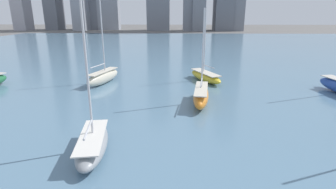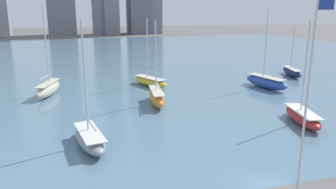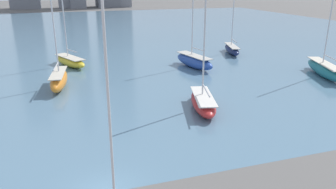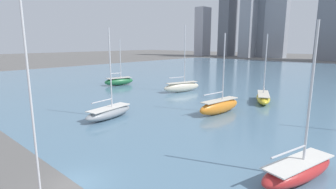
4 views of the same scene
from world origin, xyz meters
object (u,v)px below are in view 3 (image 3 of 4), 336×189
object	(u,v)px
sailboat_orange	(59,80)
sailboat_yellow	(70,61)
sailboat_teal	(325,69)
sailboat_blue	(194,61)
flag_pole	(109,97)
sailboat_red	(203,102)
sailboat_navy	(232,49)

from	to	relation	value
sailboat_orange	sailboat_yellow	bearing A→B (deg)	88.61
sailboat_yellow	sailboat_orange	bearing A→B (deg)	-123.50
sailboat_yellow	sailboat_teal	distance (m)	38.27
sailboat_teal	sailboat_orange	xyz separation A→B (m)	(-35.88, 5.95, 0.06)
sailboat_teal	sailboat_orange	size ratio (longest dim) A/B	1.40
sailboat_blue	sailboat_orange	size ratio (longest dim) A/B	1.14
flag_pole	sailboat_orange	bearing A→B (deg)	95.93
sailboat_blue	sailboat_red	bearing A→B (deg)	-121.40
sailboat_navy	sailboat_red	xyz separation A→B (m)	(-16.68, -24.45, -0.01)
sailboat_red	flag_pole	bearing A→B (deg)	-114.50
sailboat_navy	sailboat_teal	distance (m)	18.70
sailboat_navy	sailboat_blue	bearing A→B (deg)	-129.21
flag_pole	sailboat_red	distance (m)	19.34
flag_pole	sailboat_navy	size ratio (longest dim) A/B	1.42
flag_pole	sailboat_yellow	world-z (taller)	flag_pole
sailboat_blue	sailboat_navy	size ratio (longest dim) A/B	1.35
sailboat_yellow	sailboat_teal	size ratio (longest dim) A/B	0.72
sailboat_blue	sailboat_teal	size ratio (longest dim) A/B	0.81
flag_pole	sailboat_teal	size ratio (longest dim) A/B	0.85
flag_pole	sailboat_yellow	size ratio (longest dim) A/B	1.18
sailboat_yellow	sailboat_navy	size ratio (longest dim) A/B	1.20
sailboat_orange	sailboat_red	xyz separation A→B (m)	(14.29, -12.36, -0.26)
sailboat_blue	sailboat_yellow	bearing A→B (deg)	147.16
sailboat_blue	sailboat_navy	world-z (taller)	sailboat_blue
sailboat_red	sailboat_yellow	bearing A→B (deg)	132.58
sailboat_navy	sailboat_teal	world-z (taller)	sailboat_teal
sailboat_yellow	sailboat_navy	world-z (taller)	sailboat_yellow
sailboat_red	sailboat_orange	bearing A→B (deg)	153.91
sailboat_blue	sailboat_teal	world-z (taller)	sailboat_teal
sailboat_yellow	sailboat_blue	bearing A→B (deg)	-45.44
flag_pole	sailboat_orange	size ratio (longest dim) A/B	1.20
sailboat_blue	sailboat_orange	world-z (taller)	sailboat_blue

